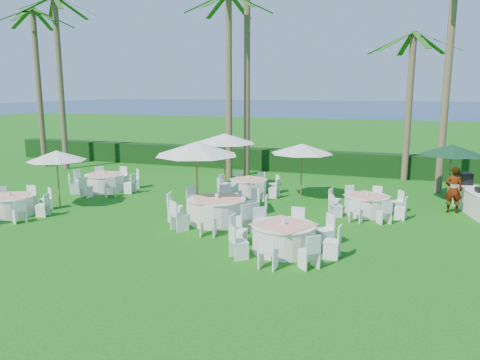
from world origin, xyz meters
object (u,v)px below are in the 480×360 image
object	(u,v)px
banquet_table_f	(367,204)
buffet_table	(475,200)
banquet_table_c	(284,237)
umbrella_green	(452,150)
banquet_table_d	(105,182)
umbrella_c	(225,138)
banquet_table_a	(11,205)
umbrella_b	(197,149)
staff_person	(453,190)
umbrella_a	(56,156)
banquet_table_b	(217,210)
umbrella_d	(302,149)
banquet_table_e	(249,187)

from	to	relation	value
banquet_table_f	buffet_table	distance (m)	4.14
banquet_table_c	umbrella_green	xyz separation A→B (m)	(4.92, 7.73, 1.77)
banquet_table_d	umbrella_c	distance (m)	5.80
banquet_table_a	banquet_table_d	size ratio (longest dim) A/B	0.94
umbrella_b	staff_person	distance (m)	9.66
umbrella_a	umbrella_c	distance (m)	7.23
umbrella_b	umbrella_green	world-z (taller)	umbrella_b
banquet_table_b	staff_person	xyz separation A→B (m)	(7.84, 4.13, 0.41)
banquet_table_b	banquet_table_c	world-z (taller)	banquet_table_b
banquet_table_b	umbrella_b	bearing A→B (deg)	156.84
banquet_table_a	banquet_table_f	size ratio (longest dim) A/B	1.01
banquet_table_f	umbrella_green	distance (m)	4.49
banquet_table_f	umbrella_a	xyz separation A→B (m)	(-11.45, -2.84, 1.67)
banquet_table_d	umbrella_d	xyz separation A→B (m)	(8.74, 1.40, 1.73)
banquet_table_b	banquet_table_f	bearing A→B (deg)	30.12
banquet_table_b	banquet_table_d	size ratio (longest dim) A/B	1.13
umbrella_a	banquet_table_e	bearing A→B (deg)	35.34
banquet_table_d	buffet_table	distance (m)	15.43
banquet_table_f	umbrella_c	bearing A→B (deg)	159.33
banquet_table_a	banquet_table_e	bearing A→B (deg)	39.82
umbrella_a	umbrella_green	distance (m)	15.50
banquet_table_e	umbrella_d	xyz separation A→B (m)	(2.30, 0.04, 1.76)
banquet_table_d	umbrella_c	xyz separation A→B (m)	(5.02, 2.17, 1.95)
staff_person	umbrella_a	bearing A→B (deg)	11.18
umbrella_b	banquet_table_a	bearing A→B (deg)	-163.38
umbrella_green	buffet_table	bearing A→B (deg)	-55.49
umbrella_c	umbrella_d	bearing A→B (deg)	-11.72
banquet_table_b	buffet_table	xyz separation A→B (m)	(8.63, 4.42, 0.01)
umbrella_b	umbrella_d	distance (m)	5.05
banquet_table_a	banquet_table_c	xyz separation A→B (m)	(10.41, -0.52, 0.04)
banquet_table_e	buffet_table	distance (m)	8.93
staff_person	banquet_table_e	bearing A→B (deg)	-7.15
staff_person	banquet_table_b	bearing A→B (deg)	22.89
banquet_table_a	umbrella_c	size ratio (longest dim) A/B	1.01
staff_person	banquet_table_f	bearing A→B (deg)	18.92
umbrella_a	umbrella_b	size ratio (longest dim) A/B	0.75
banquet_table_f	umbrella_d	world-z (taller)	umbrella_d
banquet_table_a	staff_person	world-z (taller)	staff_person
banquet_table_b	umbrella_a	xyz separation A→B (m)	(-6.63, -0.04, 1.59)
umbrella_a	umbrella_c	xyz separation A→B (m)	(4.91, 5.30, 0.31)
banquet_table_e	umbrella_a	size ratio (longest dim) A/B	1.25
banquet_table_a	staff_person	distance (m)	16.40
banquet_table_d	banquet_table_e	world-z (taller)	banquet_table_d
banquet_table_f	buffet_table	size ratio (longest dim) A/B	0.75
umbrella_d	staff_person	xyz separation A→B (m)	(5.83, -0.36, -1.26)
umbrella_a	umbrella_d	world-z (taller)	umbrella_d
banquet_table_c	umbrella_a	world-z (taller)	umbrella_a
banquet_table_d	banquet_table_e	bearing A→B (deg)	11.88
banquet_table_c	banquet_table_f	distance (m)	5.27
umbrella_c	buffet_table	xyz separation A→B (m)	(10.35, -0.85, -1.89)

